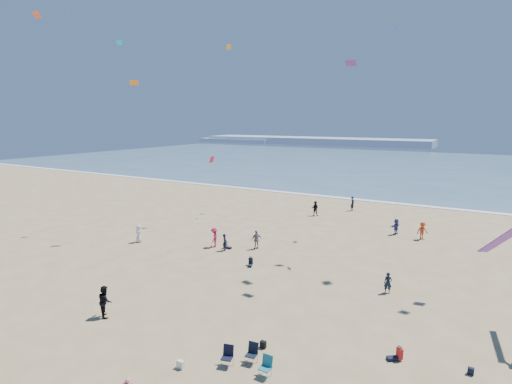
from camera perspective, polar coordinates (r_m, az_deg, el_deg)
The scene contains 12 objects.
ground at distance 22.69m, azimuth -15.77°, elevation -21.48°, with size 220.00×220.00×0.00m, color tan.
ocean at distance 109.71m, azimuth 22.47°, elevation 3.36°, with size 220.00×100.00×0.06m, color #476B84.
surf_line at distance 61.00m, azimuth 16.00°, elevation -1.22°, with size 220.00×1.20×0.08m, color white.
headland_far at distance 197.88m, azimuth 8.06°, elevation 7.25°, with size 110.00×20.00×3.20m, color #7A8EA8.
headland_near at distance 211.90m, azimuth -2.62°, elevation 7.38°, with size 40.00×14.00×2.00m, color #7A8EA8.
standing_flyers at distance 32.05m, azimuth 8.78°, elevation -9.74°, with size 35.31×47.13×1.94m.
seated_group at distance 25.36m, azimuth -2.28°, elevation -16.39°, with size 18.37×20.84×0.84m.
chair_cluster at distance 20.73m, azimuth -1.22°, elevation -22.77°, with size 2.67×1.50×1.00m.
white_tote at distance 21.23m, azimuth -10.72°, elevation -23.05°, with size 0.35×0.20×0.40m, color silver.
black_backpack at distance 22.39m, azimuth 1.02°, elevation -20.96°, with size 0.30×0.22×0.38m, color black.
navy_bag at distance 22.89m, azimuth 28.34°, elevation -21.60°, with size 0.28×0.18×0.34m, color black.
kites_aloft at distance 26.84m, azimuth 20.61°, elevation 17.01°, with size 47.38×40.79×28.77m.
Camera 1 is at (14.24, -13.14, 11.81)m, focal length 28.00 mm.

